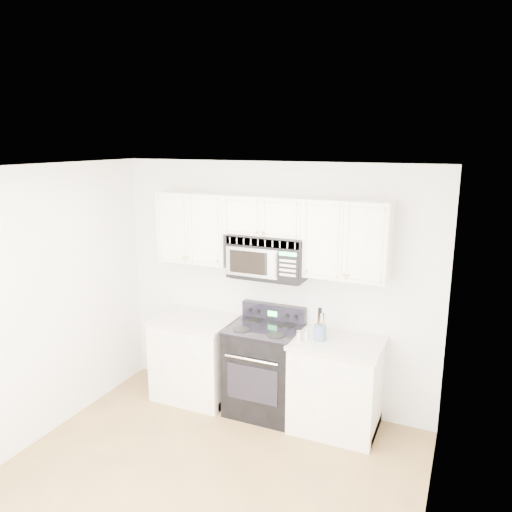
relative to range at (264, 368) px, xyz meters
The scene contains 9 objects.
room 1.66m from the range, 91.14° to the right, with size 3.51×3.51×2.61m.
base_cabinet_left 0.83m from the range, behind, with size 0.86×0.65×0.92m.
base_cabinet_right 0.77m from the range, ahead, with size 0.86×0.65×0.92m.
range is the anchor object (origin of this frame).
upper_cabinets 1.46m from the range, 102.18° to the left, with size 2.44×0.37×0.75m.
microwave 1.19m from the range, 87.60° to the left, with size 0.78×0.44×0.43m.
utensil_crock 0.80m from the range, ahead, with size 0.12×0.12×0.33m.
shaker_salt 0.66m from the range, 20.20° to the right, with size 0.04×0.04×0.10m.
shaker_pepper 0.68m from the range, ahead, with size 0.04×0.04×0.10m.
Camera 1 is at (1.88, -2.98, 2.80)m, focal length 35.00 mm.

